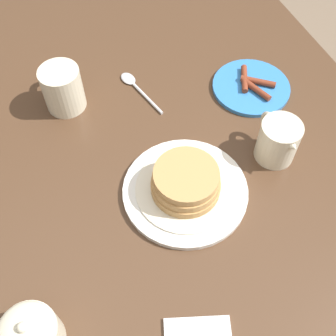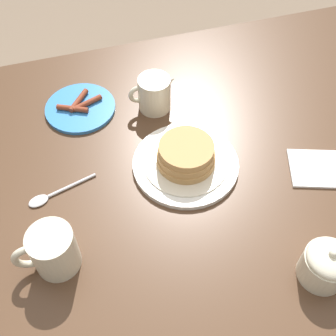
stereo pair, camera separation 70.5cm
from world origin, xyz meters
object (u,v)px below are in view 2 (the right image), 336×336
at_px(creamer_pitcher, 155,93).
at_px(napkin, 330,169).
at_px(side_plate_bacon, 80,107).
at_px(sugar_bowl, 326,264).
at_px(spoon, 50,196).
at_px(coffee_mug, 52,251).
at_px(pancake_plate, 186,159).

xyz_separation_m(creamer_pitcher, napkin, (-0.33, 0.32, -0.05)).
xyz_separation_m(side_plate_bacon, creamer_pitcher, (-0.19, 0.05, 0.04)).
relative_size(side_plate_bacon, sugar_bowl, 1.89).
relative_size(side_plate_bacon, creamer_pitcher, 1.46).
bearing_deg(napkin, spoon, -10.06).
relative_size(coffee_mug, sugar_bowl, 1.29).
height_order(creamer_pitcher, spoon, creamer_pitcher).
bearing_deg(sugar_bowl, side_plate_bacon, -57.67).
height_order(side_plate_bacon, coffee_mug, coffee_mug).
height_order(side_plate_bacon, creamer_pitcher, creamer_pitcher).
bearing_deg(side_plate_bacon, spoon, 66.53).
bearing_deg(sugar_bowl, creamer_pitcher, -71.28).
relative_size(sugar_bowl, napkin, 0.45).
bearing_deg(pancake_plate, side_plate_bacon, -51.44).
bearing_deg(creamer_pitcher, side_plate_bacon, -14.15).
relative_size(sugar_bowl, spoon, 0.60).
distance_m(side_plate_bacon, napkin, 0.63).
bearing_deg(creamer_pitcher, sugar_bowl, 108.72).
xyz_separation_m(coffee_mug, creamer_pitcher, (-0.30, -0.37, -0.00)).
bearing_deg(side_plate_bacon, sugar_bowl, 122.33).
relative_size(pancake_plate, sugar_bowl, 2.57).
relative_size(coffee_mug, spoon, 0.78).
bearing_deg(coffee_mug, napkin, -175.43).
height_order(napkin, spoon, spoon).
height_order(pancake_plate, side_plate_bacon, pancake_plate).
bearing_deg(side_plate_bacon, coffee_mug, 74.49).
distance_m(creamer_pitcher, sugar_bowl, 0.57).
bearing_deg(sugar_bowl, pancake_plate, -63.18).
bearing_deg(pancake_plate, sugar_bowl, 116.82).
distance_m(coffee_mug, napkin, 0.64).
xyz_separation_m(pancake_plate, coffee_mug, (0.32, 0.16, 0.03)).
xyz_separation_m(coffee_mug, sugar_bowl, (-0.48, 0.17, -0.01)).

